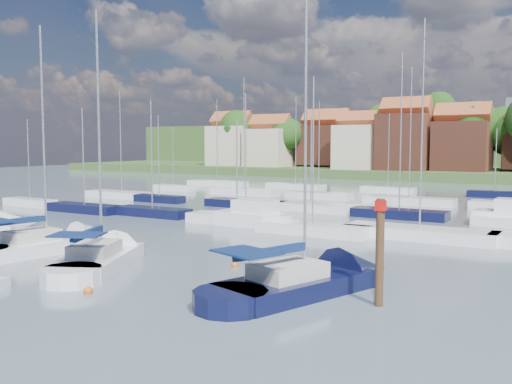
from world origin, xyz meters
The scene contains 10 objects.
ground centered at (0.00, 40.00, 0.00)m, with size 260.00×260.00×0.00m, color #495863.
sailboat_left centered at (-10.79, 4.27, 0.35)m, with size 4.55×11.70×15.50m.
sailboat_centre centered at (-5.00, 2.90, 0.35)m, with size 7.61×11.54×15.45m.
sailboat_navy centered at (7.97, 3.93, 0.35)m, with size 6.84×12.54×16.80m.
timber_piling centered at (11.38, 2.60, 1.41)m, with size 0.40×0.40×6.87m.
buoy_c centered at (-6.65, 0.06, 0.00)m, with size 0.47×0.47×0.47m, color #D85914.
buoy_d centered at (-0.88, -2.34, 0.00)m, with size 0.45×0.45×0.45m, color #D85914.
buoy_e centered at (1.77, 6.04, 0.00)m, with size 0.45×0.45×0.45m, color #D85914.
buoy_f centered at (7.10, -1.42, 0.00)m, with size 0.46×0.46×0.46m, color #D85914.
marina_field centered at (1.91, 35.15, 0.43)m, with size 79.62×41.41×15.93m.
Camera 1 is at (19.19, -20.53, 6.93)m, focal length 40.00 mm.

